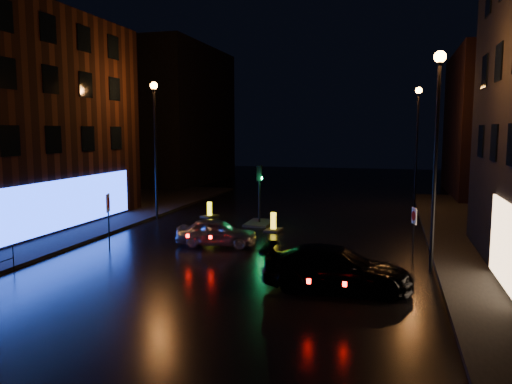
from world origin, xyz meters
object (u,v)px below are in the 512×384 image
silver_hatchback (217,232)px  bollard_near (273,227)px  bollard_far (210,214)px  dark_sedan (336,268)px  traffic_signal (259,216)px  road_sign_right (414,220)px  road_sign_left (108,207)px

silver_hatchback → bollard_near: 4.58m
silver_hatchback → bollard_far: 8.12m
dark_sedan → bollard_far: size_ratio=4.04×
traffic_signal → bollard_near: bearing=-53.9°
dark_sedan → bollard_near: (-4.44, 9.32, -0.52)m
dark_sedan → road_sign_right: road_sign_right is taller
traffic_signal → silver_hatchback: bearing=-95.0°
silver_hatchback → bollard_far: silver_hatchback is taller
traffic_signal → silver_hatchback: (-0.52, -5.93, 0.14)m
bollard_far → road_sign_right: road_sign_right is taller
silver_hatchback → dark_sedan: dark_sedan is taller
dark_sedan → bollard_far: dark_sedan is taller
traffic_signal → road_sign_left: (-5.30, -7.54, 1.39)m
traffic_signal → road_sign_left: bearing=-125.1°
bollard_far → road_sign_left: (-1.61, -9.07, 1.68)m
road_sign_right → silver_hatchback: bearing=-15.9°
traffic_signal → bollard_far: traffic_signal is taller
silver_hatchback → bollard_near: silver_hatchback is taller
silver_hatchback → road_sign_left: size_ratio=1.50×
bollard_near → bollard_far: bollard_near is taller
bollard_near → road_sign_right: size_ratio=0.57×
dark_sedan → bollard_far: bearing=34.8°
bollard_far → traffic_signal: bearing=-2.9°
silver_hatchback → dark_sedan: bearing=-135.9°
road_sign_right → road_sign_left: bearing=-9.9°
traffic_signal → road_sign_left: size_ratio=1.37×
bollard_far → road_sign_left: road_sign_left is taller
traffic_signal → bollard_far: 4.01m
bollard_near → road_sign_left: bearing=-133.2°
silver_hatchback → road_sign_left: 5.20m
traffic_signal → dark_sedan: size_ratio=0.67×
traffic_signal → road_sign_right: traffic_signal is taller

